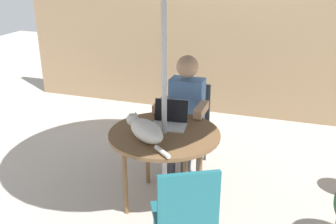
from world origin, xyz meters
name	(u,v)px	position (x,y,z in m)	size (l,w,h in m)	color
ground_plane	(165,202)	(0.00, 0.00, 0.00)	(14.00, 14.00, 0.00)	#ADA399
fence_back	(219,52)	(0.00, 2.36, 0.88)	(5.79, 0.08, 1.77)	#937756
patio_table	(164,139)	(0.00, 0.00, 0.64)	(0.96, 0.96, 0.70)	brown
chair_occupied	(189,119)	(0.00, 0.81, 0.51)	(0.40, 0.40, 0.87)	#33383F
chair_empty	(185,213)	(0.41, -0.77, 0.51)	(0.54, 0.54, 0.87)	#1E606B
person_seated	(185,109)	(0.00, 0.65, 0.68)	(0.48, 0.48, 1.21)	#4C72A5
laptop	(170,118)	(0.00, 0.18, 0.77)	(0.33, 0.29, 0.21)	silver
cat	(145,130)	(-0.11, -0.18, 0.79)	(0.52, 0.46, 0.17)	silver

